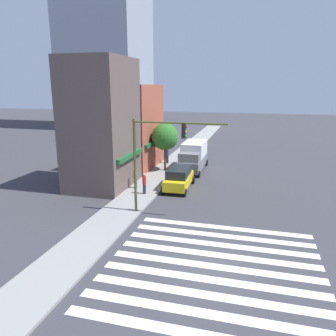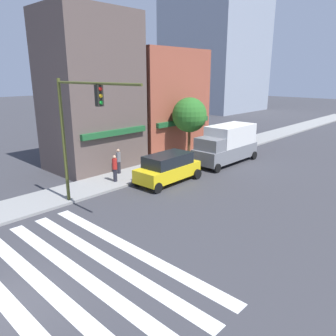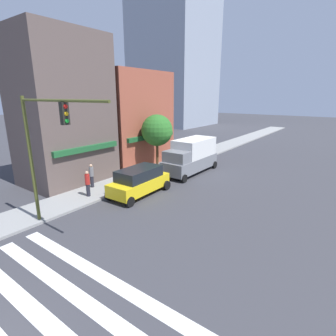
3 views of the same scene
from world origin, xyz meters
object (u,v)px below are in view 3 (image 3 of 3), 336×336
Objects in this scene: box_truck_grey at (191,156)px; pedestrian_blue_shirt at (172,153)px; suv_yellow at (139,181)px; pedestrian_red_jacket at (88,183)px; traffic_signal at (44,140)px; pedestrian_grey_coat at (92,175)px; street_tree at (157,130)px.

pedestrian_blue_shirt is at bearing 61.35° from box_truck_grey.
pedestrian_blue_shirt is at bearing 19.57° from suv_yellow.
pedestrian_red_jacket is 1.00× the size of pedestrian_blue_shirt.
traffic_signal reaches higher than pedestrian_grey_coat.
street_tree reaches higher than pedestrian_blue_shirt.
street_tree is (-3.22, -0.61, 2.69)m from pedestrian_blue_shirt.
box_truck_grey is 3.51× the size of pedestrian_grey_coat.
street_tree is at bearing 142.52° from pedestrian_red_jacket.
pedestrian_red_jacket and pedestrian_blue_shirt have the same top height.
box_truck_grey reaches higher than pedestrian_grey_coat.
pedestrian_grey_coat is 7.33m from street_tree.
pedestrian_red_jacket is at bearing 29.61° from traffic_signal.
traffic_signal is at bearing -10.91° from pedestrian_red_jacket.
traffic_signal is 1.43× the size of suv_yellow.
street_tree is at bearing 18.28° from pedestrian_grey_coat.
box_truck_grey is at bearing 142.82° from pedestrian_blue_shirt.
pedestrian_grey_coat is (5.15, 3.46, -3.64)m from traffic_signal.
pedestrian_red_jacket is at bearing -176.96° from street_tree.
traffic_signal reaches higher than pedestrian_red_jacket.
pedestrian_blue_shirt is 9.98m from pedestrian_grey_coat.
pedestrian_blue_shirt is 0.35× the size of street_tree.
pedestrian_blue_shirt is 1.00× the size of pedestrian_grey_coat.
pedestrian_blue_shirt is (15.13, 3.21, -3.64)m from traffic_signal.
pedestrian_red_jacket is (-9.43, 2.37, -0.51)m from box_truck_grey.
box_truck_grey is 3.92m from pedestrian_blue_shirt.
traffic_signal is at bearing -120.64° from pedestrian_grey_coat.
suv_yellow reaches higher than pedestrian_blue_shirt.
suv_yellow is 2.69× the size of pedestrian_grey_coat.
pedestrian_blue_shirt is (1.87, 3.41, -0.51)m from box_truck_grey.
traffic_signal is 3.83× the size of pedestrian_grey_coat.
box_truck_grey is 3.51× the size of pedestrian_red_jacket.
pedestrian_grey_coat is at bearing 155.88° from box_truck_grey.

